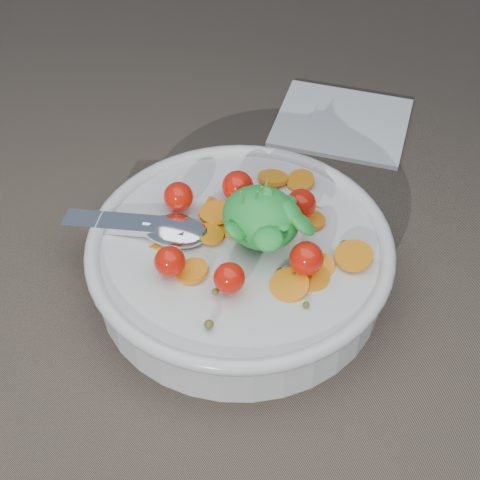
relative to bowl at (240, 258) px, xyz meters
The scene contains 3 objects.
ground 0.03m from the bowl, 131.82° to the left, with size 6.00×6.00×0.00m, color brown.
bowl is the anchor object (origin of this frame).
napkin 0.25m from the bowl, 93.50° to the left, with size 0.14×0.12×0.01m, color white.
Camera 1 is at (0.21, -0.37, 0.48)m, focal length 55.00 mm.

